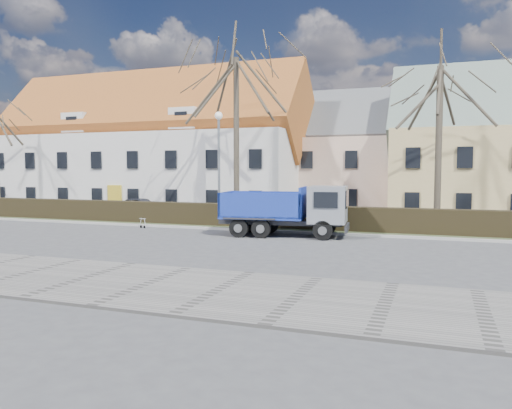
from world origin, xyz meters
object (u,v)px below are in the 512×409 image
at_px(streetlight, 219,168).
at_px(cart_frame, 140,222).
at_px(parked_car_a, 141,206).
at_px(dump_truck, 280,210).

relative_size(streetlight, cart_frame, 9.93).
bearing_deg(streetlight, cart_frame, -138.02).
height_order(cart_frame, parked_car_a, parked_car_a).
height_order(streetlight, cart_frame, streetlight).
relative_size(dump_truck, cart_frame, 9.44).
distance_m(dump_truck, cart_frame, 8.71).
relative_size(cart_frame, parked_car_a, 0.17).
height_order(dump_truck, parked_car_a, dump_truck).
xyz_separation_m(dump_truck, streetlight, (-5.09, 3.77, 2.15)).
bearing_deg(dump_truck, cart_frame, 169.66).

